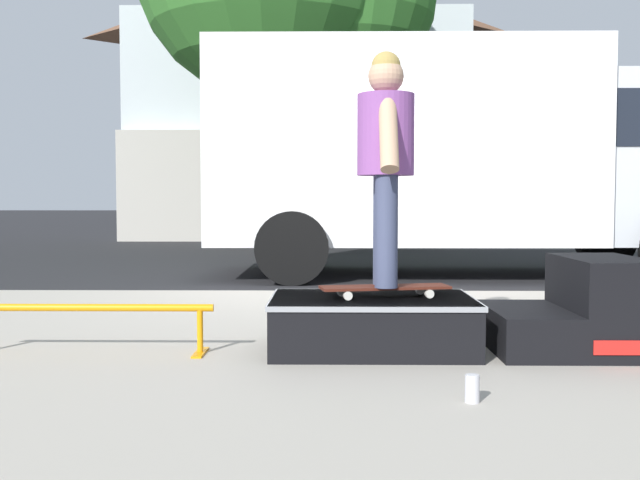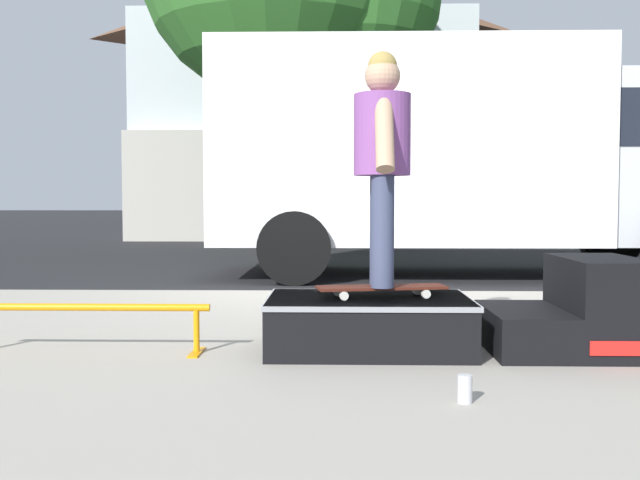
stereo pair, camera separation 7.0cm
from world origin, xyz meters
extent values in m
plane|color=black|center=(0.00, 0.00, 0.00)|extent=(140.00, 140.00, 0.00)
cube|color=#A8A093|center=(0.00, -3.00, 0.06)|extent=(50.00, 5.00, 0.12)
cube|color=black|center=(0.16, -3.39, 0.28)|extent=(1.20, 0.80, 0.32)
cube|color=gray|center=(0.16, -3.39, 0.43)|extent=(1.22, 0.82, 0.03)
cube|color=black|center=(1.10, -3.39, 0.25)|extent=(0.45, 0.81, 0.25)
cube|color=black|center=(1.55, -3.39, 0.40)|extent=(0.45, 0.81, 0.56)
cube|color=red|center=(1.55, -3.81, 0.22)|extent=(0.39, 0.01, 0.08)
cylinder|color=orange|center=(-1.52, -3.51, 0.39)|extent=(1.49, 0.04, 0.04)
cylinder|color=orange|center=(-0.86, -3.51, 0.26)|extent=(0.04, 0.04, 0.27)
cube|color=orange|center=(-0.86, -3.51, 0.13)|extent=(0.06, 0.28, 0.01)
cube|color=#4C1E14|center=(0.24, -3.39, 0.50)|extent=(0.80, 0.34, 0.02)
cylinder|color=silver|center=(0.47, -3.26, 0.47)|extent=(0.06, 0.04, 0.05)
cylinder|color=silver|center=(0.50, -3.43, 0.47)|extent=(0.06, 0.04, 0.05)
cylinder|color=silver|center=(-0.02, -3.35, 0.47)|extent=(0.06, 0.04, 0.05)
cylinder|color=silver|center=(0.01, -3.53, 0.47)|extent=(0.06, 0.04, 0.05)
cylinder|color=#3F4766|center=(0.24, -3.31, 0.84)|extent=(0.14, 0.14, 0.67)
cylinder|color=#3F4766|center=(0.24, -3.48, 0.84)|extent=(0.14, 0.14, 0.67)
cylinder|color=#8C4C99|center=(0.24, -3.39, 1.42)|extent=(0.34, 0.34, 0.48)
cylinder|color=tan|center=(0.24, -3.18, 1.40)|extent=(0.11, 0.29, 0.46)
cylinder|color=tan|center=(0.24, -3.61, 1.40)|extent=(0.11, 0.29, 0.46)
sphere|color=tan|center=(0.24, -3.39, 1.76)|extent=(0.21, 0.21, 0.21)
sphere|color=tan|center=(0.24, -3.39, 1.82)|extent=(0.17, 0.17, 0.17)
cylinder|color=silver|center=(0.55, -4.53, 0.18)|extent=(0.07, 0.07, 0.12)
cylinder|color=silver|center=(0.55, -4.53, 0.24)|extent=(0.06, 0.06, 0.00)
cube|color=white|center=(0.84, 2.20, 1.75)|extent=(5.00, 2.35, 2.60)
cylinder|color=black|center=(4.14, 3.38, 0.45)|extent=(0.90, 0.28, 0.90)
cylinder|color=black|center=(-0.55, 3.38, 0.45)|extent=(0.90, 0.28, 0.90)
cylinder|color=black|center=(-0.55, 1.03, 0.45)|extent=(0.90, 0.28, 0.90)
cylinder|color=brown|center=(-1.29, 7.37, 2.05)|extent=(0.56, 0.56, 4.09)
cube|color=silver|center=(-0.95, 14.59, 3.00)|extent=(9.00, 7.50, 6.00)
cube|color=#B2ADA3|center=(-0.95, 10.59, 1.40)|extent=(9.00, 0.50, 2.80)
camera|label=1|loc=(-0.09, -7.73, 1.02)|focal=40.53mm
camera|label=2|loc=(-0.02, -7.73, 1.02)|focal=40.53mm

